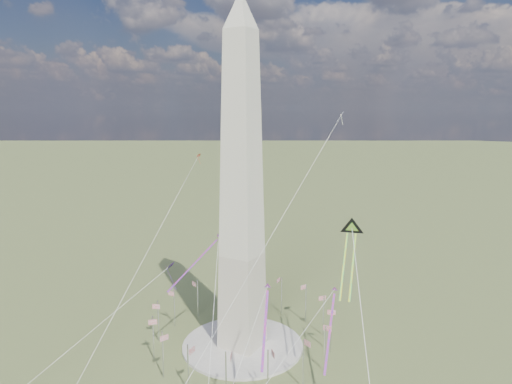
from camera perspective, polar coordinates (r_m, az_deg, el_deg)
The scene contains 11 objects.
ground at distance 144.31m, azimuth -1.67°, elevation -18.71°, with size 2000.00×2000.00×0.00m, color #4D5B2D.
plaza at distance 144.11m, azimuth -1.67°, elevation -18.57°, with size 36.00×36.00×0.80m, color beige.
washington_monument at distance 127.99m, azimuth -1.79°, elevation 0.38°, with size 15.56×15.56×100.00m.
flagpole_ring at distance 140.91m, azimuth -1.69°, elevation -16.13°, with size 54.40×54.40×13.00m.
kite_delta_black at distance 120.93m, azimuth 11.85°, elevation -4.92°, with size 9.39×19.85×16.16m.
kite_diamond_purple at distance 158.73m, azimuth -10.61°, elevation -9.37°, with size 2.07×3.34×10.54m.
kite_streamer_left at distance 109.80m, azimuth 1.23°, elevation -15.19°, with size 8.76×17.37×12.76m.
kite_streamer_mid at distance 129.15m, azimuth -6.93°, elevation -7.98°, with size 6.08×17.98×12.61m.
kite_streamer_right at distance 131.37m, azimuth 9.41°, elevation -15.18°, with size 6.81×21.67×15.15m.
kite_small_red at distance 173.35m, azimuth -7.17°, elevation 4.42°, with size 1.29×1.91×4.05m.
kite_small_white at distance 162.71m, azimuth 10.69°, elevation 9.39°, with size 1.28×1.77×4.47m.
Camera 1 is at (65.85, -107.45, 70.32)m, focal length 32.00 mm.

